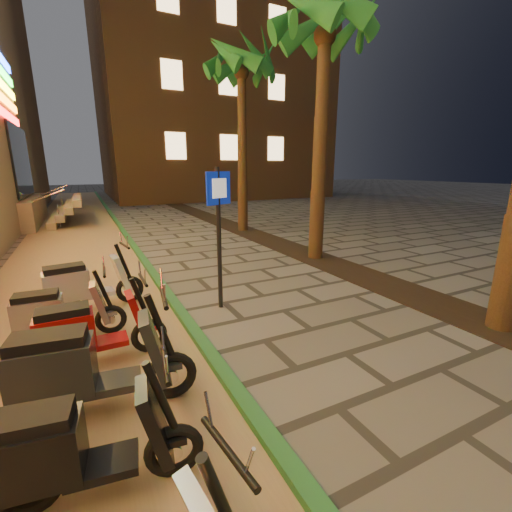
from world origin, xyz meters
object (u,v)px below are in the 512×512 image
scooter_6 (70,450)px  scooter_7 (84,368)px  scooter_10 (83,285)px  pedestrian_sign (219,220)px  scooter_9 (57,314)px  scooter_8 (88,331)px

scooter_6 → scooter_7: scooter_7 is taller
scooter_7 → scooter_10: scooter_7 is taller
pedestrian_sign → scooter_10: (-2.26, 0.91, -1.13)m
scooter_6 → scooter_10: 4.01m
scooter_6 → scooter_9: 2.94m
scooter_6 → pedestrian_sign: bearing=60.6°
pedestrian_sign → scooter_8: size_ratio=1.61×
scooter_8 → scooter_9: scooter_8 is taller
pedestrian_sign → scooter_9: bearing=158.9°
scooter_8 → scooter_9: size_ratio=1.06×
scooter_9 → scooter_10: (0.36, 1.08, 0.05)m
scooter_8 → scooter_9: 0.97m
scooter_7 → scooter_9: scooter_7 is taller
scooter_6 → scooter_8: (0.16, 2.05, 0.00)m
scooter_6 → scooter_9: size_ratio=1.06×
scooter_9 → scooter_10: 1.14m
scooter_6 → scooter_8: bearing=93.7°
scooter_8 → scooter_9: bearing=113.1°
scooter_9 → scooter_8: bearing=-63.6°
scooter_6 → scooter_8: 2.06m
pedestrian_sign → scooter_6: pedestrian_sign is taller
scooter_10 → scooter_7: bearing=-98.8°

